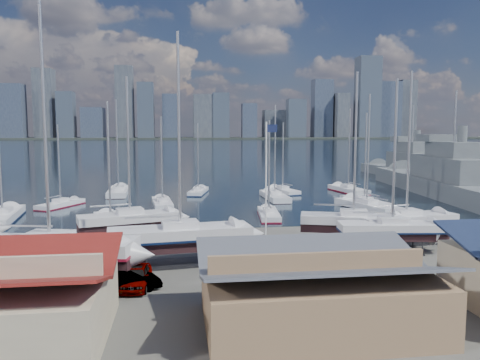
{
  "coord_description": "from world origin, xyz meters",
  "views": [
    {
      "loc": [
        -7.35,
        -49.55,
        10.51
      ],
      "look_at": [
        0.37,
        8.0,
        4.41
      ],
      "focal_mm": 35.0,
      "sensor_mm": 36.0,
      "label": 1
    }
  ],
  "objects": [
    {
      "name": "sailboat_moored_11",
      "position": [
        21.6,
        26.68,
        0.31
      ],
      "size": [
        4.31,
        10.28,
        14.9
      ],
      "rotation": [
        0.0,
        0.0,
        1.73
      ],
      "color": "black",
      "rests_on": "water"
    },
    {
      "name": "car_d",
      "position": [
        7.4,
        -19.68,
        0.72
      ],
      "size": [
        2.68,
        5.21,
        1.45
      ],
      "primitive_type": "imported",
      "rotation": [
        0.0,
        0.0,
        -0.13
      ],
      "color": "gray",
      "rests_on": "ground"
    },
    {
      "name": "ground",
      "position": [
        0.0,
        -10.0,
        0.0
      ],
      "size": [
        1400.0,
        1400.0,
        0.0
      ],
      "primitive_type": "plane",
      "color": "#605E59",
      "rests_on": "ground"
    },
    {
      "name": "car_c",
      "position": [
        0.0,
        -19.82,
        0.75
      ],
      "size": [
        2.83,
        5.57,
        1.51
      ],
      "primitive_type": "imported",
      "rotation": [
        0.0,
        0.0,
        -0.06
      ],
      "color": "gray",
      "rests_on": "ground"
    },
    {
      "name": "sailboat_cradle_4",
      "position": [
        8.79,
        -8.57,
        2.07
      ],
      "size": [
        10.05,
        5.42,
        15.82
      ],
      "rotation": [
        0.0,
        0.0,
        -0.3
      ],
      "color": "#2D2D33",
      "rests_on": "ground"
    },
    {
      "name": "sailboat_moored_1",
      "position": [
        -23.48,
        17.13,
        0.31
      ],
      "size": [
        5.55,
        8.13,
        11.91
      ],
      "rotation": [
        0.0,
        0.0,
        1.11
      ],
      "color": "black",
      "rests_on": "water"
    },
    {
      "name": "naval_ship_east",
      "position": [
        35.96,
        19.29,
        1.67
      ],
      "size": [
        13.71,
        51.83,
        18.61
      ],
      "rotation": [
        0.0,
        0.0,
        1.46
      ],
      "color": "slate",
      "rests_on": "water"
    },
    {
      "name": "sailboat_moored_2",
      "position": [
        -17.08,
        28.92,
        0.32
      ],
      "size": [
        3.49,
        10.95,
        16.35
      ],
      "rotation": [
        0.0,
        0.0,
        1.61
      ],
      "color": "black",
      "rests_on": "water"
    },
    {
      "name": "sailboat_moored_5",
      "position": [
        -3.96,
        28.36,
        0.31
      ],
      "size": [
        4.02,
        8.59,
        12.38
      ],
      "rotation": [
        0.0,
        0.0,
        1.36
      ],
      "color": "black",
      "rests_on": "water"
    },
    {
      "name": "sailboat_moored_0",
      "position": [
        -27.76,
        7.63,
        0.31
      ],
      "size": [
        4.65,
        11.7,
        17.02
      ],
      "rotation": [
        0.0,
        0.0,
        1.7
      ],
      "color": "black",
      "rests_on": "water"
    },
    {
      "name": "sailboat_moored_6",
      "position": [
        3.57,
        5.57,
        0.31
      ],
      "size": [
        3.21,
        8.45,
        12.32
      ],
      "rotation": [
        0.0,
        0.0,
        1.46
      ],
      "color": "black",
      "rests_on": "water"
    },
    {
      "name": "car_a",
      "position": [
        -10.21,
        -18.3,
        0.76
      ],
      "size": [
        2.11,
        4.56,
        1.51
      ],
      "primitive_type": "imported",
      "rotation": [
        0.0,
        0.0,
        -0.08
      ],
      "color": "gray",
      "rests_on": "ground"
    },
    {
      "name": "sailboat_moored_3",
      "position": [
        -14.84,
        3.24,
        0.31
      ],
      "size": [
        5.18,
        9.97,
        14.36
      ],
      "rotation": [
        0.0,
        0.0,
        1.84
      ],
      "color": "black",
      "rests_on": "water"
    },
    {
      "name": "skyline",
      "position": [
        -7.83,
        553.76,
        39.09
      ],
      "size": [
        639.14,
        43.8,
        107.69
      ],
      "color": "#475166",
      "rests_on": "far_shore"
    },
    {
      "name": "far_shore",
      "position": [
        0.0,
        560.0,
        1.1
      ],
      "size": [
        1400.0,
        80.0,
        2.2
      ],
      "primitive_type": "cube",
      "color": "#2D332D",
      "rests_on": "ground"
    },
    {
      "name": "sailboat_moored_4",
      "position": [
        -9.55,
        16.19,
        0.32
      ],
      "size": [
        3.32,
        8.89,
        13.11
      ],
      "rotation": [
        0.0,
        0.0,
        1.67
      ],
      "color": "black",
      "rests_on": "water"
    },
    {
      "name": "water",
      "position": [
        0.0,
        300.0,
        -0.15
      ],
      "size": [
        1400.0,
        600.0,
        0.4
      ],
      "primitive_type": "cube",
      "color": "#182338",
      "rests_on": "ground"
    },
    {
      "name": "sailboat_moored_7",
      "position": [
        7.39,
        20.24,
        0.32
      ],
      "size": [
        3.05,
        10.06,
        15.09
      ],
      "rotation": [
        0.0,
        0.0,
        1.6
      ],
      "color": "black",
      "rests_on": "water"
    },
    {
      "name": "sailboat_cradle_1",
      "position": [
        -16.17,
        -16.52,
        2.23
      ],
      "size": [
        12.39,
        5.87,
        19.07
      ],
      "rotation": [
        0.0,
        0.0,
        -0.22
      ],
      "color": "#2D2D33",
      "rests_on": "ground"
    },
    {
      "name": "shed_grey",
      "position": [
        0.0,
        -26.0,
        2.15
      ],
      "size": [
        12.6,
        8.4,
        4.17
      ],
      "color": "#8C6B4C",
      "rests_on": "ground"
    },
    {
      "name": "sailboat_cradle_2",
      "position": [
        -11.9,
        -4.82,
        2.05
      ],
      "size": [
        9.85,
        5.25,
        15.52
      ],
      "rotation": [
        0.0,
        0.0,
        0.29
      ],
      "color": "#2D2D33",
      "rests_on": "ground"
    },
    {
      "name": "flagpole",
      "position": [
        0.24,
        -10.37,
        6.46
      ],
      "size": [
        1.0,
        0.12,
        11.3
      ],
      "color": "white",
      "rests_on": "ground"
    },
    {
      "name": "sailboat_cradle_3",
      "position": [
        -7.21,
        -13.09,
        2.17
      ],
      "size": [
        11.54,
        4.53,
        18.0
      ],
      "rotation": [
        0.0,
        0.0,
        0.13
      ],
      "color": "#2D2D33",
      "rests_on": "ground"
    },
    {
      "name": "sailboat_moored_8",
      "position": [
        10.3,
        27.51,
        0.31
      ],
      "size": [
        4.64,
        8.67,
        12.49
      ],
      "rotation": [
        0.0,
        0.0,
        1.86
      ],
      "color": "black",
      "rests_on": "water"
    },
    {
      "name": "sailboat_moored_9",
      "position": [
        17.71,
        9.48,
        0.32
      ],
      "size": [
        5.76,
        11.04,
        16.06
      ],
      "rotation": [
        0.0,
        0.0,
        1.85
      ],
      "color": "black",
      "rests_on": "water"
    },
    {
      "name": "sailboat_cradle_5",
      "position": [
        10.91,
        -12.06,
        2.01
      ],
      "size": [
        9.38,
        3.61,
        14.87
      ],
      "rotation": [
        0.0,
        0.0,
        -0.12
      ],
      "color": "#2D2D33",
      "rests_on": "ground"
    },
    {
      "name": "sailboat_moored_10",
      "position": [
        18.98,
        13.37,
        0.31
      ],
      "size": [
        4.37,
        9.45,
        13.64
      ],
      "rotation": [
        0.0,
        0.0,
        1.78
      ],
      "color": "black",
      "rests_on": "water"
    },
    {
      "name": "sailboat_cradle_6",
      "position": [
        13.73,
        -9.08,
        2.07
      ],
      "size": [
        10.16,
        4.43,
        15.9
      ],
      "rotation": [
        0.0,
        0.0,
        0.18
      ],
      "color": "#2D2D33",
      "rests_on": "ground"
    },
    {
      "name": "naval_ship_west",
      "position": [
        43.54,
        46.93,
        1.67
      ],
      "size": [
        7.08,
        39.85,
        17.58
      ],
      "rotation": [
        0.0,
        0.0,
        1.59
      ],
      "color": "slate",
      "rests_on": "water"
    },
    {
      "name": "car_b",
      "position": [
        -10.72,
        -19.25,
        0.72
      ],
      "size": [
        4.61,
        3.12,
        1.44
      ],
      "primitive_type": "imported",
      "rotation": [
        0.0,
        0.0,
        1.98
      ],
      "color": "gray",
      "rests_on": "ground"
    }
  ]
}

